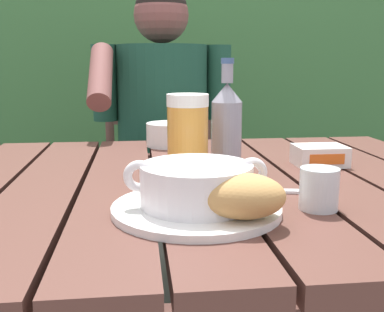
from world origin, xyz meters
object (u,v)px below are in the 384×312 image
object	(u,v)px
beer_glass	(187,136)
water_glass_small	(319,189)
butter_tub	(320,155)
chair_near_diner	(161,188)
beer_bottle	(227,125)
diner_bowl	(170,134)
table_knife	(273,190)
bread_roll	(242,196)
soup_bowl	(196,184)
serving_plate	(196,208)
person_eating	(163,130)

from	to	relation	value
beer_glass	water_glass_small	world-z (taller)	beer_glass
butter_tub	chair_near_diner	bearing A→B (deg)	111.41
beer_bottle	diner_bowl	xyz separation A→B (m)	(-0.10, 0.32, -0.07)
water_glass_small	table_knife	distance (m)	0.11
diner_bowl	bread_roll	bearing A→B (deg)	-84.96
butter_tub	table_knife	world-z (taller)	butter_tub
soup_bowl	beer_glass	xyz separation A→B (m)	(0.01, 0.22, 0.04)
serving_plate	bread_roll	size ratio (longest dim) A/B	1.90
chair_near_diner	butter_tub	world-z (taller)	chair_near_diner
soup_bowl	bread_roll	distance (m)	0.09
bread_roll	water_glass_small	world-z (taller)	bread_roll
chair_near_diner	beer_glass	bearing A→B (deg)	-89.39
butter_tub	serving_plate	bearing A→B (deg)	-136.78
butter_tub	diner_bowl	bearing A→B (deg)	138.16
soup_bowl	beer_bottle	distance (m)	0.30
serving_plate	beer_glass	distance (m)	0.23
serving_plate	soup_bowl	xyz separation A→B (m)	(-0.00, 0.00, 0.04)
beer_glass	water_glass_small	bearing A→B (deg)	-50.46
bread_roll	butter_tub	world-z (taller)	bread_roll
person_eating	beer_bottle	world-z (taller)	person_eating
chair_near_diner	butter_tub	distance (m)	0.93
serving_plate	bread_roll	xyz separation A→B (m)	(0.06, -0.07, 0.04)
person_eating	soup_bowl	world-z (taller)	person_eating
bread_roll	table_knife	distance (m)	0.19
beer_glass	diner_bowl	bearing A→B (deg)	91.49
serving_plate	person_eating	bearing A→B (deg)	90.22
water_glass_small	bread_roll	bearing A→B (deg)	-156.70
serving_plate	beer_glass	bearing A→B (deg)	87.64
soup_bowl	water_glass_small	bearing A→B (deg)	-2.10
person_eating	diner_bowl	distance (m)	0.34
chair_near_diner	bread_roll	size ratio (longest dim) A/B	6.43
serving_plate	water_glass_small	size ratio (longest dim) A/B	3.95
bread_roll	beer_glass	bearing A→B (deg)	99.58
bread_roll	serving_plate	bearing A→B (deg)	130.60
butter_tub	diner_bowl	distance (m)	0.43
beer_bottle	serving_plate	bearing A→B (deg)	-109.91
person_eating	bread_roll	bearing A→B (deg)	-86.49
water_glass_small	butter_tub	bearing A→B (deg)	67.95
bread_roll	diner_bowl	bearing A→B (deg)	95.04
chair_near_diner	soup_bowl	bearing A→B (deg)	-89.97
water_glass_small	table_knife	size ratio (longest dim) A/B	0.40
bread_roll	water_glass_small	size ratio (longest dim) A/B	2.08
soup_bowl	beer_bottle	world-z (taller)	beer_bottle
beer_bottle	diner_bowl	world-z (taller)	beer_bottle
butter_tub	diner_bowl	world-z (taller)	diner_bowl
serving_plate	beer_bottle	size ratio (longest dim) A/B	1.11
chair_near_diner	diner_bowl	bearing A→B (deg)	-90.00
serving_plate	bread_roll	distance (m)	0.10
chair_near_diner	person_eating	distance (m)	0.33
person_eating	table_knife	distance (m)	0.85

